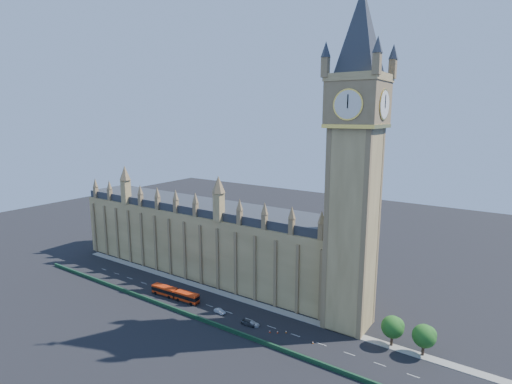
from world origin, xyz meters
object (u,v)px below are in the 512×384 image
Objects in this scene: car_white at (252,323)px; red_bus at (175,294)px; car_grey at (249,323)px; car_silver at (220,311)px.

red_bus is at bearing 82.97° from car_white.
car_white is at bearing -66.72° from car_grey.
car_silver is 0.86× the size of car_white.
car_grey is 11.85m from car_silver.
red_bus is 4.14× the size of car_white.
red_bus is 19.27m from car_silver.
car_silver is (-11.82, 0.89, -0.15)m from car_grey.
car_white is (12.70, -0.47, 0.01)m from car_silver.
car_grey is 1.02× the size of car_white.
car_white is at bearing -3.71° from red_bus.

